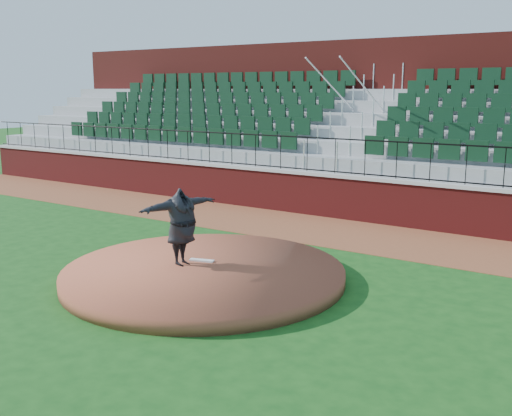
{
  "coord_description": "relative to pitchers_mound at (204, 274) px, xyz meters",
  "views": [
    {
      "loc": [
        6.62,
        -8.41,
        3.71
      ],
      "look_at": [
        0.0,
        1.5,
        1.3
      ],
      "focal_mm": 41.5,
      "sensor_mm": 36.0,
      "label": 1
    }
  ],
  "objects": [
    {
      "name": "pitcher",
      "position": [
        -0.49,
        -0.08,
        0.9
      ],
      "size": [
        0.81,
        1.96,
        1.55
      ],
      "primitive_type": "imported",
      "rotation": [
        0.0,
        0.0,
        1.41
      ],
      "color": "black",
      "rests_on": "pitchers_mound"
    },
    {
      "name": "field_wall",
      "position": [
        0.44,
        6.68,
        0.47
      ],
      "size": [
        34.0,
        0.35,
        1.2
      ],
      "primitive_type": "cube",
      "color": "maroon",
      "rests_on": "ground"
    },
    {
      "name": "pitchers_mound",
      "position": [
        0.0,
        0.0,
        0.0
      ],
      "size": [
        5.53,
        5.53,
        0.25
      ],
      "primitive_type": "cylinder",
      "color": "brown",
      "rests_on": "ground"
    },
    {
      "name": "wall_railing",
      "position": [
        0.44,
        6.68,
        1.67
      ],
      "size": [
        34.0,
        0.05,
        1.0
      ],
      "primitive_type": null,
      "color": "black",
      "rests_on": "wall_cap"
    },
    {
      "name": "pitching_rubber",
      "position": [
        -0.31,
        0.32,
        0.14
      ],
      "size": [
        0.53,
        0.27,
        0.03
      ],
      "primitive_type": "cube",
      "rotation": [
        0.0,
        0.0,
        0.29
      ],
      "color": "white",
      "rests_on": "pitchers_mound"
    },
    {
      "name": "seating_stands",
      "position": [
        0.44,
        9.4,
        2.18
      ],
      "size": [
        34.0,
        5.1,
        4.6
      ],
      "primitive_type": null,
      "color": "gray",
      "rests_on": "ground"
    },
    {
      "name": "concourse_wall",
      "position": [
        0.44,
        12.2,
        2.62
      ],
      "size": [
        34.0,
        0.5,
        5.5
      ],
      "primitive_type": "cube",
      "color": "maroon",
      "rests_on": "ground"
    },
    {
      "name": "warning_track",
      "position": [
        0.44,
        5.08,
        -0.12
      ],
      "size": [
        34.0,
        3.2,
        0.01
      ],
      "primitive_type": "cube",
      "color": "brown",
      "rests_on": "ground"
    },
    {
      "name": "wall_cap",
      "position": [
        0.44,
        6.68,
        1.12
      ],
      "size": [
        34.0,
        0.45,
        0.1
      ],
      "primitive_type": "cube",
      "color": "#B7B7B7",
      "rests_on": "field_wall"
    },
    {
      "name": "ground",
      "position": [
        0.44,
        -0.32,
        -0.12
      ],
      "size": [
        90.0,
        90.0,
        0.0
      ],
      "primitive_type": "plane",
      "color": "#144614",
      "rests_on": "ground"
    }
  ]
}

